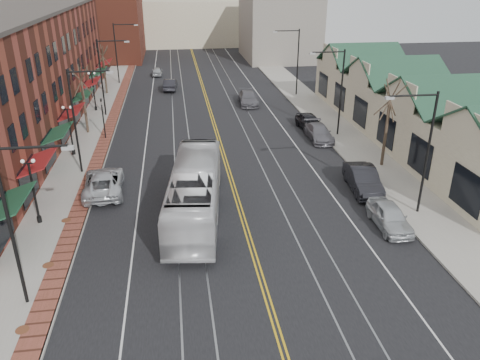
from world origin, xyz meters
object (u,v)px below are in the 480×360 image
object	(u,v)px
parked_suv	(104,182)
parked_car_c	(319,133)
transit_bus	(195,191)
parked_car_a	(390,216)
parked_car_d	(309,122)
parked_car_b	(363,179)

from	to	relation	value
parked_suv	parked_car_c	bearing A→B (deg)	-157.95
transit_bus	parked_car_a	size ratio (longest dim) A/B	2.85
parked_suv	parked_car_c	xyz separation A→B (m)	(18.60, 8.86, -0.09)
parked_car_c	parked_car_a	bearing A→B (deg)	-91.24
parked_suv	parked_car_d	distance (m)	22.16
transit_bus	parked_car_a	world-z (taller)	transit_bus
transit_bus	parked_car_c	size ratio (longest dim) A/B	2.53
transit_bus	parked_car_d	bearing A→B (deg)	-119.76
parked_car_b	parked_car_c	bearing A→B (deg)	95.39
transit_bus	parked_car_a	bearing A→B (deg)	171.79
parked_car_a	parked_car_d	bearing A→B (deg)	90.17
parked_car_a	parked_car_b	xyz separation A→B (m)	(0.39, 5.35, 0.11)
parked_car_a	parked_car_d	world-z (taller)	parked_car_d
parked_car_b	parked_car_d	bearing A→B (deg)	95.47
transit_bus	parked_car_d	size ratio (longest dim) A/B	2.71
parked_suv	parked_car_b	xyz separation A→B (m)	(18.52, -2.24, 0.05)
parked_suv	parked_car_a	world-z (taller)	parked_suv
parked_suv	parked_car_a	xyz separation A→B (m)	(18.14, -7.60, -0.06)
parked_car_b	parked_car_c	xyz separation A→B (m)	(0.08, 11.10, -0.14)
transit_bus	parked_car_d	xyz separation A→B (m)	(12.28, 16.42, -0.95)
transit_bus	parked_car_b	bearing A→B (deg)	-163.04
parked_suv	parked_car_d	size ratio (longest dim) A/B	1.27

